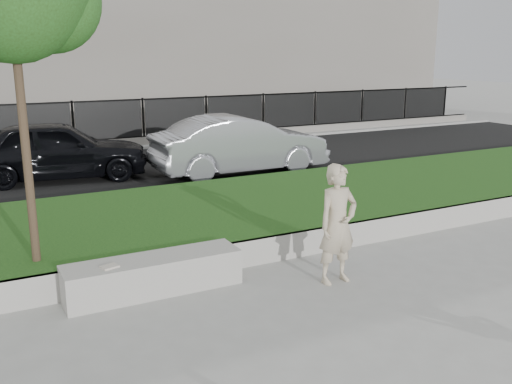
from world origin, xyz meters
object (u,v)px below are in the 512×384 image
man (338,224)px  book (110,267)px  stone_bench (154,275)px  car_silver (240,145)px  car_dark (56,150)px

man → book: (-2.90, 0.74, -0.34)m
stone_bench → man: (2.32, -0.83, 0.59)m
car_silver → car_dark: bearing=72.6°
stone_bench → car_silver: size_ratio=0.52×
man → car_silver: man is taller
car_silver → stone_bench: bearing=145.5°
book → car_silver: size_ratio=0.05×
stone_bench → book: book is taller
book → car_silver: 7.79m
car_dark → man: bearing=-155.6°
car_silver → book: bearing=142.4°
book → man: bearing=-29.6°
stone_bench → man: man is taller
man → book: man is taller
man → book: 3.02m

